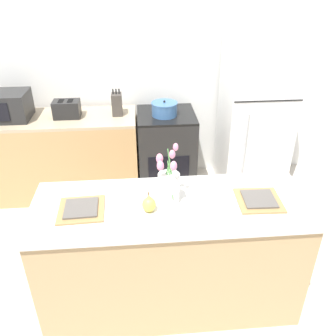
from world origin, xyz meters
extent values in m
plane|color=beige|center=(0.00, 0.00, 0.00)|extent=(10.00, 10.00, 0.00)
cube|color=silver|center=(0.00, 2.00, 1.35)|extent=(5.20, 0.08, 2.70)
cube|color=tan|center=(0.00, 0.00, 0.43)|extent=(1.76, 0.62, 0.86)
cube|color=beige|center=(0.00, 0.00, 0.87)|extent=(1.80, 0.66, 0.03)
cube|color=tan|center=(-1.06, 1.60, 0.43)|extent=(1.68, 0.60, 0.85)
cube|color=tan|center=(-1.06, 1.60, 0.87)|extent=(1.68, 0.60, 0.03)
cube|color=black|center=(0.10, 1.60, 0.43)|extent=(0.60, 0.60, 0.86)
cube|color=black|center=(0.10, 1.60, 0.87)|extent=(0.60, 0.60, 0.02)
cube|color=black|center=(0.10, 1.30, 0.40)|extent=(0.42, 0.01, 0.28)
cube|color=white|center=(1.05, 1.60, 0.89)|extent=(0.68, 0.64, 1.78)
cube|color=black|center=(1.05, 1.28, 1.10)|extent=(0.67, 0.01, 0.01)
cylinder|color=#B2B5B7|center=(0.86, 1.26, 0.61)|extent=(0.02, 0.02, 0.77)
cylinder|color=silver|center=(-0.01, 0.03, 0.99)|extent=(0.14, 0.14, 0.20)
cylinder|color=#569E4C|center=(0.00, 0.02, 1.11)|extent=(0.05, 0.02, 0.33)
ellipsoid|color=pink|center=(0.03, 0.02, 1.28)|extent=(0.03, 0.03, 0.05)
cylinder|color=#569E4C|center=(0.00, 0.06, 1.06)|extent=(0.02, 0.04, 0.25)
ellipsoid|color=pink|center=(0.01, 0.07, 1.21)|extent=(0.04, 0.04, 0.06)
cylinder|color=#569E4C|center=(-0.04, 0.04, 1.06)|extent=(0.06, 0.04, 0.23)
ellipsoid|color=pink|center=(-0.07, 0.06, 1.19)|extent=(0.04, 0.04, 0.07)
cylinder|color=#569E4C|center=(-0.04, 0.01, 1.05)|extent=(0.07, 0.05, 0.21)
ellipsoid|color=pink|center=(-0.07, -0.01, 1.18)|extent=(0.04, 0.04, 0.07)
cylinder|color=#569E4C|center=(-0.01, 0.00, 1.06)|extent=(0.03, 0.11, 0.23)
ellipsoid|color=pink|center=(0.01, -0.05, 1.20)|extent=(0.04, 0.04, 0.06)
ellipsoid|color=#E5CC4C|center=(-0.15, -0.07, 0.94)|extent=(0.09, 0.09, 0.10)
cone|color=#E5CC4C|center=(-0.15, -0.07, 1.00)|extent=(0.05, 0.05, 0.04)
cylinder|color=brown|center=(-0.15, -0.07, 1.02)|extent=(0.01, 0.01, 0.02)
cube|color=olive|center=(-0.57, -0.02, 0.90)|extent=(0.29, 0.29, 0.01)
cube|color=#514C47|center=(-0.57, -0.02, 0.91)|extent=(0.21, 0.21, 0.01)
cube|color=olive|center=(0.57, -0.02, 0.90)|extent=(0.29, 0.29, 0.01)
cube|color=#514C47|center=(0.57, -0.02, 0.91)|extent=(0.21, 0.21, 0.01)
cube|color=black|center=(-0.90, 1.59, 0.97)|extent=(0.26, 0.18, 0.17)
cube|color=black|center=(-0.94, 1.59, 1.05)|extent=(0.05, 0.11, 0.01)
cube|color=black|center=(-0.85, 1.59, 1.05)|extent=(0.05, 0.11, 0.01)
cube|color=black|center=(-1.04, 1.59, 1.00)|extent=(0.02, 0.02, 0.02)
cylinder|color=#386093|center=(0.08, 1.55, 0.95)|extent=(0.26, 0.26, 0.12)
cylinder|color=#386093|center=(0.08, 1.55, 1.02)|extent=(0.27, 0.27, 0.01)
sphere|color=black|center=(0.08, 1.55, 1.03)|extent=(0.02, 0.02, 0.02)
cube|color=black|center=(-1.50, 1.60, 1.02)|extent=(0.48, 0.36, 0.27)
cube|color=#3D3833|center=(-0.40, 1.62, 0.99)|extent=(0.10, 0.14, 0.22)
cylinder|color=black|center=(-0.43, 1.62, 1.13)|extent=(0.01, 0.01, 0.05)
cylinder|color=black|center=(-0.40, 1.62, 1.13)|extent=(0.01, 0.01, 0.05)
cylinder|color=black|center=(-0.37, 1.62, 1.13)|extent=(0.01, 0.01, 0.05)
camera|label=1|loc=(-0.19, -1.86, 2.22)|focal=38.00mm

